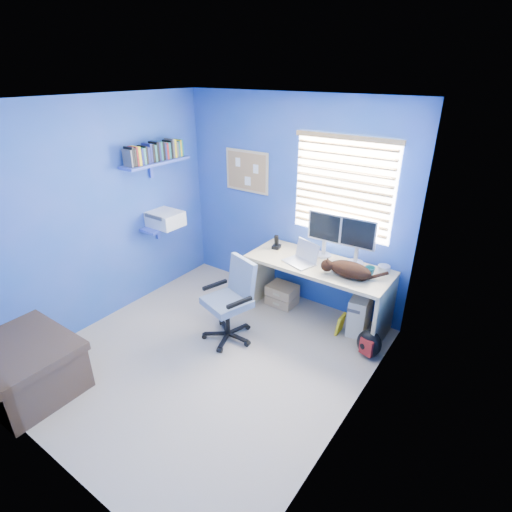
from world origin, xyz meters
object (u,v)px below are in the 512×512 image
Objects in this scene: cat at (350,270)px; laptop at (299,254)px; tower_pc at (360,312)px; office_chair at (231,310)px; desk at (317,292)px.

laptop is at bearing 164.61° from cat.
cat reaches higher than tower_pc.
laptop is 0.98m from office_chair.
cat is 0.64m from tower_pc.
desk is at bearing 49.59° from laptop.
desk is at bearing -175.44° from tower_pc.
laptop reaches higher than desk.
cat is at bearing 36.72° from office_chair.
tower_pc is 0.49× the size of office_chair.
tower_pc is (0.50, 0.11, -0.14)m from desk.
office_chair is at bearing -125.68° from desk.
office_chair is at bearing -147.32° from tower_pc.
tower_pc is at bearing 35.88° from laptop.
laptop is 0.73× the size of tower_pc.
laptop is 0.59m from cat.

